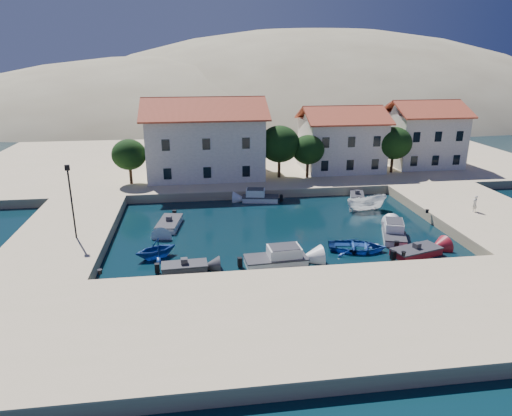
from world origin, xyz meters
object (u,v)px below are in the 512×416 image
Objects in this scene: building_mid at (341,137)px; rowboat_south at (357,250)px; boat_east at (366,210)px; pedestrian at (475,204)px; building_right at (423,132)px; lamppost at (71,195)px; cabin_cruiser_south at (276,258)px; building_left at (205,136)px; cabin_cruiser_east at (394,233)px.

rowboat_south is (-6.30, -24.55, -5.22)m from building_mid.
boat_east is 2.78× the size of pedestrian.
building_right is 2.10× the size of boat_east.
building_right reaches higher than rowboat_south.
building_right reaches higher than lamppost.
cabin_cruiser_south is 16.50m from boat_east.
building_mid is at bearing 59.09° from cabin_cruiser_south.
building_left reaches higher than boat_east.
rowboat_south is 10.88m from boat_east.
building_right is at bearing 4.76° from building_mid.
pedestrian reaches higher than cabin_cruiser_east.
boat_east is at bearing 12.85° from lamppost.
pedestrian is (13.72, 5.32, 1.81)m from rowboat_south.
cabin_cruiser_south is 1.10× the size of boat_east.
pedestrian is (25.42, -18.23, -4.13)m from building_left.
building_right reaches higher than boat_east.
building_right is at bearing -20.51° from rowboat_south.
cabin_cruiser_east is at bearing -95.44° from building_mid.
boat_east is at bearing -131.26° from building_right.
building_left is 27.22m from cabin_cruiser_east.
building_mid is 15.67m from boat_east.
building_mid is at bearing 3.18° from building_left.
rowboat_south is at bearing -104.39° from building_mid.
rowboat_south is (11.70, -23.55, -5.94)m from building_left.
lamppost is 1.31× the size of rowboat_south.
rowboat_south is at bearing 9.52° from cabin_cruiser_south.
lamppost is at bearing -144.55° from building_mid.
cabin_cruiser_south is at bearing -5.01° from pedestrian.
pedestrian is (36.92, 1.77, -2.94)m from lamppost.
cabin_cruiser_east is at bearing -53.49° from building_left.
cabin_cruiser_east is at bearing -5.01° from pedestrian.
building_left is at bearing -59.19° from pedestrian.
boat_east is at bearing 40.87° from cabin_cruiser_south.
boat_east is (16.25, -13.67, -5.94)m from building_left.
building_left is at bearing 41.52° from rowboat_south.
cabin_cruiser_east is at bearing -121.10° from building_right.
pedestrian is at bearing 14.85° from cabin_cruiser_south.
lamppost is (-29.50, -21.00, -0.47)m from building_mid.
building_left is 22.05m from boat_east.
building_left is 31.55m from pedestrian.
lamppost is at bearing -20.79° from pedestrian.
pedestrian is at bearing -51.76° from cabin_cruiser_east.
lamppost is 37.07m from pedestrian.
boat_east is 10.40m from pedestrian.
building_right is 1.91× the size of cabin_cruiser_south.
building_mid is 25.88m from rowboat_south.
building_left is 2.97× the size of cabin_cruiser_south.
rowboat_south is 1.06× the size of boat_east.
lamppost is at bearing -119.90° from building_left.
lamppost is (-41.50, -22.00, -0.72)m from building_right.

